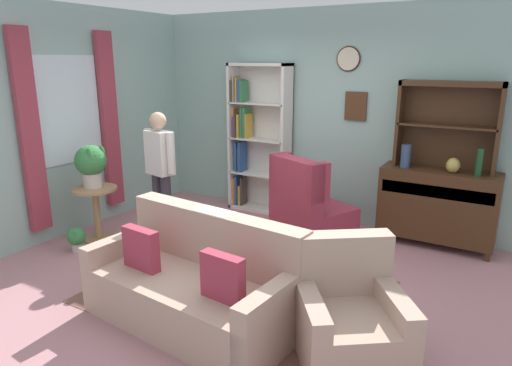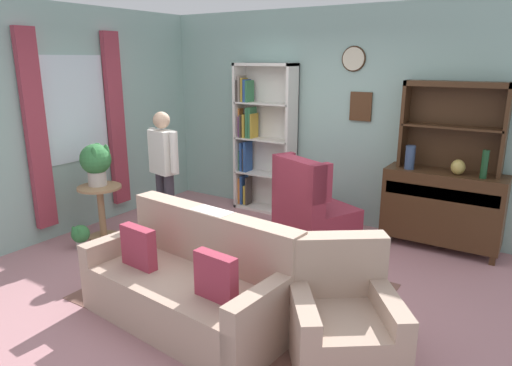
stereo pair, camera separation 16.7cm
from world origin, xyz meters
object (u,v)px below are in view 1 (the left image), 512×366
sideboard (437,204)px  sideboard_hutch (449,113)px  vase_round (453,165)px  person_reading (160,167)px  bottle_wine (479,162)px  potted_plant_small (76,238)px  couch_floral (195,286)px  wingback_chair (308,210)px  potted_plant_large (91,162)px  book_stack (265,240)px  bookshelf (255,139)px  armchair_floral (349,321)px  coffee_table (268,247)px  plant_stand (97,208)px  vase_tall (406,156)px

sideboard → sideboard_hutch: size_ratio=1.18×
vase_round → person_reading: person_reading is taller
bottle_wine → potted_plant_small: size_ratio=1.06×
bottle_wine → person_reading: (-3.32, -1.39, -0.17)m
couch_floral → wingback_chair: (0.08, 2.11, 0.07)m
potted_plant_large → person_reading: (0.69, 0.44, -0.06)m
sideboard_hutch → book_stack: bearing=-121.7°
vase_round → potted_plant_large: bearing=-153.8°
sideboard_hutch → couch_floral: size_ratio=0.59×
sideboard_hutch → bottle_wine: sideboard_hutch is taller
bookshelf → sideboard: 2.60m
potted_plant_small → wingback_chair: bearing=37.9°
couch_floral → wingback_chair: 2.11m
person_reading → armchair_floral: bearing=-21.4°
potted_plant_small → couch_floral: bearing=-11.9°
vase_round → person_reading: (-3.06, -1.41, -0.10)m
couch_floral → potted_plant_large: potted_plant_large is taller
couch_floral → book_stack: size_ratio=8.62×
bookshelf → couch_floral: 3.12m
bottle_wine → coffee_table: bottle_wine is taller
wingback_chair → bookshelf: bearing=148.4°
armchair_floral → person_reading: size_ratio=0.69×
armchair_floral → plant_stand: (-3.41, 0.62, 0.12)m
couch_floral → potted_plant_large: (-2.17, 0.83, 0.65)m
potted_plant_large → sideboard_hutch: bearing=29.2°
sideboard → potted_plant_small: size_ratio=4.47×
potted_plant_small → person_reading: bearing=55.3°
bottle_wine → vase_round: bearing=175.1°
bookshelf → plant_stand: (-1.03, -2.02, -0.64)m
armchair_floral → couch_floral: bearing=-171.8°
bookshelf → potted_plant_small: bookshelf is taller
plant_stand → potted_plant_large: 0.56m
vase_round → wingback_chair: 1.71m
couch_floral → sideboard_hutch: bearing=63.2°
armchair_floral → potted_plant_small: bearing=175.7°
vase_tall → person_reading: 2.90m
sideboard_hutch → armchair_floral: (-0.16, -2.67, -1.27)m
sideboard → person_reading: bearing=-153.2°
potted_plant_large → couch_floral: bearing=-20.9°
bookshelf → potted_plant_small: size_ratio=7.22×
wingback_chair → potted_plant_small: (-2.15, -1.67, -0.21)m
sideboard → book_stack: size_ratio=5.99×
vase_round → bottle_wine: size_ratio=0.55×
sideboard_hutch → coffee_table: (-1.26, -1.91, -1.21)m
vase_round → armchair_floral: (-0.29, -2.49, -0.72)m
sideboard_hutch → book_stack: sideboard_hutch is taller
sideboard_hutch → bottle_wine: size_ratio=3.57×
bottle_wine → book_stack: bottle_wine is taller
bookshelf → sideboard: size_ratio=1.62×
sideboard_hutch → potted_plant_small: size_ratio=3.78×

